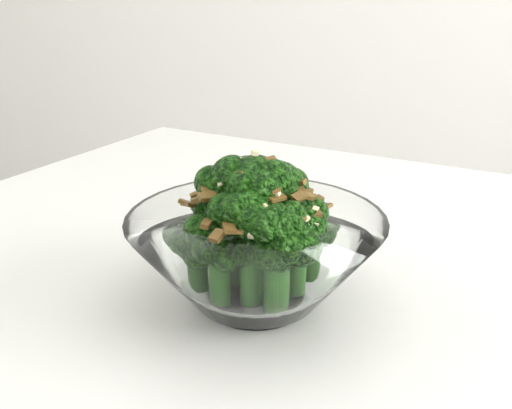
# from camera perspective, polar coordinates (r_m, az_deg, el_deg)

# --- Properties ---
(table) EXTENTS (1.39, 1.13, 0.75)m
(table) POSITION_cam_1_polar(r_m,az_deg,el_deg) (0.54, 17.88, -15.58)
(table) COLOR white
(table) RESTS_ON ground
(broccoli_dish) EXTENTS (0.21, 0.21, 0.13)m
(broccoli_dish) POSITION_cam_1_polar(r_m,az_deg,el_deg) (0.46, 0.07, -4.34)
(broccoli_dish) COLOR white
(broccoli_dish) RESTS_ON table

